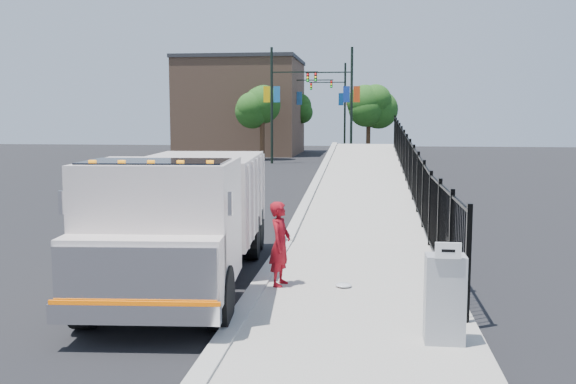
# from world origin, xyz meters

# --- Properties ---
(ground) EXTENTS (120.00, 120.00, 0.00)m
(ground) POSITION_xyz_m (0.00, 0.00, 0.00)
(ground) COLOR black
(ground) RESTS_ON ground
(sidewalk) EXTENTS (3.55, 12.00, 0.12)m
(sidewalk) POSITION_xyz_m (1.93, -2.00, 0.06)
(sidewalk) COLOR #9E998E
(sidewalk) RESTS_ON ground
(curb) EXTENTS (0.30, 12.00, 0.16)m
(curb) POSITION_xyz_m (0.00, -2.00, 0.08)
(curb) COLOR #ADAAA3
(curb) RESTS_ON ground
(ramp) EXTENTS (3.95, 24.06, 3.19)m
(ramp) POSITION_xyz_m (2.12, 16.00, 0.00)
(ramp) COLOR #9E998E
(ramp) RESTS_ON ground
(iron_fence) EXTENTS (0.10, 28.00, 1.80)m
(iron_fence) POSITION_xyz_m (3.55, 12.00, 0.90)
(iron_fence) COLOR black
(iron_fence) RESTS_ON ground
(truck) EXTENTS (3.06, 7.81, 2.62)m
(truck) POSITION_xyz_m (-1.48, 0.08, 1.47)
(truck) COLOR black
(truck) RESTS_ON ground
(worker) EXTENTS (0.48, 0.64, 1.59)m
(worker) POSITION_xyz_m (0.40, -0.18, 0.91)
(worker) COLOR maroon
(worker) RESTS_ON sidewalk
(utility_cabinet) EXTENTS (0.55, 0.40, 1.25)m
(utility_cabinet) POSITION_xyz_m (3.10, -2.94, 0.75)
(utility_cabinet) COLOR gray
(utility_cabinet) RESTS_ON sidewalk
(arrow_sign) EXTENTS (0.35, 0.04, 0.22)m
(arrow_sign) POSITION_xyz_m (3.10, -3.16, 1.48)
(arrow_sign) COLOR white
(arrow_sign) RESTS_ON utility_cabinet
(debris) EXTENTS (0.30, 0.30, 0.08)m
(debris) POSITION_xyz_m (1.59, -0.18, 0.16)
(debris) COLOR silver
(debris) RESTS_ON sidewalk
(light_pole_0) EXTENTS (3.77, 0.22, 8.00)m
(light_pole_0) POSITION_xyz_m (-4.33, 32.47, 4.36)
(light_pole_0) COLOR black
(light_pole_0) RESTS_ON ground
(light_pole_1) EXTENTS (3.78, 0.22, 8.00)m
(light_pole_1) POSITION_xyz_m (0.55, 32.99, 4.36)
(light_pole_1) COLOR black
(light_pole_1) RESTS_ON ground
(light_pole_2) EXTENTS (3.77, 0.22, 8.00)m
(light_pole_2) POSITION_xyz_m (-3.81, 42.38, 4.36)
(light_pole_2) COLOR black
(light_pole_2) RESTS_ON ground
(light_pole_3) EXTENTS (3.77, 0.22, 8.00)m
(light_pole_3) POSITION_xyz_m (-0.36, 46.10, 4.36)
(light_pole_3) COLOR black
(light_pole_3) RESTS_ON ground
(tree_0) EXTENTS (2.89, 2.89, 5.45)m
(tree_0) POSITION_xyz_m (-5.83, 35.63, 3.96)
(tree_0) COLOR #382314
(tree_0) RESTS_ON ground
(tree_1) EXTENTS (2.82, 2.82, 5.41)m
(tree_1) POSITION_xyz_m (2.05, 39.57, 3.96)
(tree_1) COLOR #382314
(tree_1) RESTS_ON ground
(tree_2) EXTENTS (2.41, 2.41, 5.21)m
(tree_2) POSITION_xyz_m (-4.38, 47.41, 3.93)
(tree_2) COLOR #382314
(tree_2) RESTS_ON ground
(building) EXTENTS (10.00, 10.00, 8.00)m
(building) POSITION_xyz_m (-9.00, 44.00, 4.00)
(building) COLOR #8C664C
(building) RESTS_ON ground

